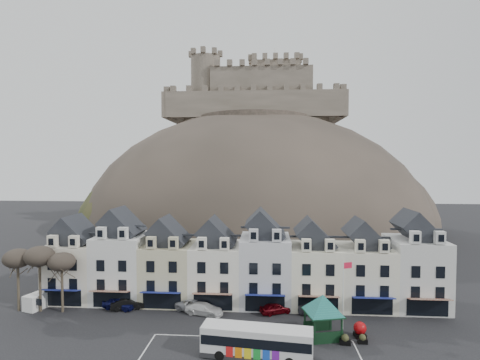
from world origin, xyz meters
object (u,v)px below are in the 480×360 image
object	(u,v)px
car_black	(128,304)
car_maroon	(276,308)
car_white	(204,309)
flagpole	(344,290)
car_silver	(196,305)
red_buoy	(360,329)
bus_shelter	(323,304)
bus	(257,340)
car_charcoal	(316,308)
white_van	(41,299)
car_navy	(119,303)

from	to	relation	value
car_black	car_maroon	world-z (taller)	car_black
car_black	car_white	xyz separation A→B (m)	(10.40, -1.01, 0.00)
flagpole	car_silver	bearing A→B (deg)	167.32
car_black	car_silver	world-z (taller)	car_silver
red_buoy	flagpole	size ratio (longest dim) A/B	0.21
bus_shelter	red_buoy	distance (m)	5.03
bus	car_silver	distance (m)	13.93
bus	car_charcoal	bearing A→B (deg)	63.42
white_van	car_charcoal	size ratio (longest dim) A/B	1.00
flagpole	car_white	bearing A→B (deg)	169.73
bus_shelter	car_black	xyz separation A→B (m)	(-24.67, 6.28, -3.01)
white_van	car_navy	size ratio (longest dim) A/B	1.04
bus_shelter	car_navy	size ratio (longest dim) A/B	1.62
car_navy	car_charcoal	world-z (taller)	car_charcoal
bus	flagpole	size ratio (longest dim) A/B	1.39
bus_shelter	car_white	bearing A→B (deg)	146.02
car_maroon	car_charcoal	distance (m)	5.20
car_silver	car_maroon	distance (m)	10.40
bus	white_van	world-z (taller)	bus
car_silver	bus_shelter	bearing A→B (deg)	-90.74
car_silver	red_buoy	bearing A→B (deg)	-85.71
flagpole	car_maroon	xyz separation A→B (m)	(-7.79, 4.09, -3.93)
car_maroon	bus	bearing A→B (deg)	145.22
car_black	car_charcoal	distance (m)	24.80
car_black	flagpole	bearing A→B (deg)	-117.26
car_maroon	bus_shelter	bearing A→B (deg)	-164.86
car_navy	bus	bearing A→B (deg)	-109.10
flagpole	car_navy	bearing A→B (deg)	171.85
white_van	car_maroon	distance (m)	31.67
bus_shelter	car_navy	bearing A→B (deg)	152.63
car_navy	car_white	world-z (taller)	car_navy
white_van	car_maroon	bearing A→B (deg)	16.13
bus_shelter	car_black	bearing A→B (deg)	151.99
car_white	car_black	bearing A→B (deg)	98.98
bus_shelter	white_van	bearing A→B (deg)	156.57
car_black	car_charcoal	bearing A→B (deg)	-108.76
red_buoy	car_silver	size ratio (longest dim) A/B	0.32
bus_shelter	car_maroon	size ratio (longest dim) A/B	1.76
bus	car_black	xyz separation A→B (m)	(-17.42, 11.20, -1.00)
bus	car_maroon	size ratio (longest dim) A/B	2.70
bus	car_navy	bearing A→B (deg)	155.77
bus_shelter	car_white	world-z (taller)	bus_shelter
bus	bus_shelter	distance (m)	8.99
car_white	car_silver	bearing A→B (deg)	64.33
car_silver	car_charcoal	bearing A→B (deg)	-68.64
flagpole	white_van	bearing A→B (deg)	174.08
flagpole	white_van	world-z (taller)	flagpole
flagpole	car_black	distance (m)	27.97
red_buoy	car_silver	xyz separation A→B (m)	(-19.62, 6.02, -0.12)
flagpole	car_navy	world-z (taller)	flagpole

